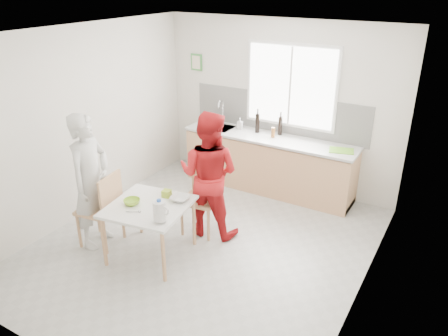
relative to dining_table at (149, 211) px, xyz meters
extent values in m
plane|color=#B7B7B2|center=(0.46, 0.50, -0.64)|extent=(4.50, 4.50, 0.00)
plane|color=silver|center=(0.46, 2.75, 0.71)|extent=(4.00, 0.00, 4.00)
plane|color=silver|center=(0.46, -1.75, 0.71)|extent=(4.00, 0.00, 4.00)
plane|color=silver|center=(-1.54, 0.50, 0.71)|extent=(0.00, 4.50, 4.50)
plane|color=silver|center=(2.46, 0.50, 0.71)|extent=(0.00, 4.50, 4.50)
plane|color=white|center=(0.46, 0.50, 2.06)|extent=(4.50, 4.50, 0.00)
cube|color=white|center=(0.66, 2.73, 1.06)|extent=(1.50, 0.03, 1.30)
cube|color=white|center=(0.66, 2.71, 1.06)|extent=(1.40, 0.02, 1.20)
cube|color=white|center=(0.66, 2.71, 1.06)|extent=(0.03, 0.03, 1.20)
cube|color=white|center=(0.46, 2.74, 0.59)|extent=(3.00, 0.02, 0.65)
cube|color=#479C48|center=(-1.09, 2.73, 1.26)|extent=(0.22, 0.02, 0.28)
cube|color=beige|center=(-1.09, 2.72, 1.26)|extent=(0.16, 0.01, 0.22)
cube|color=tan|center=(0.46, 2.45, -0.21)|extent=(2.80, 0.60, 0.86)
cube|color=#3F3326|center=(0.46, 2.45, -0.59)|extent=(2.80, 0.54, 0.10)
cube|color=silver|center=(0.46, 2.45, 0.26)|extent=(2.84, 0.64, 0.04)
cube|color=#A5A5AA|center=(-0.49, 2.45, 0.27)|extent=(0.50, 0.40, 0.03)
cylinder|color=silver|center=(-0.49, 2.61, 0.46)|extent=(0.02, 0.02, 0.36)
torus|color=silver|center=(-0.49, 2.54, 0.64)|extent=(0.02, 0.18, 0.18)
cube|color=white|center=(0.00, 0.00, 0.06)|extent=(1.06, 1.06, 0.04)
cylinder|color=tan|center=(-0.34, -0.47, -0.31)|extent=(0.05, 0.05, 0.66)
cylinder|color=tan|center=(-0.47, 0.34, -0.31)|extent=(0.05, 0.05, 0.66)
cylinder|color=tan|center=(0.47, -0.34, -0.31)|extent=(0.05, 0.05, 0.66)
cylinder|color=tan|center=(0.34, 0.47, -0.31)|extent=(0.05, 0.05, 0.66)
cube|color=tan|center=(-0.74, -0.11, -0.14)|extent=(0.54, 0.54, 0.04)
cube|color=tan|center=(-0.53, -0.08, 0.13)|extent=(0.10, 0.45, 0.49)
cylinder|color=tan|center=(-0.97, 0.05, -0.40)|extent=(0.04, 0.04, 0.48)
cylinder|color=tan|center=(-0.91, -0.34, -0.40)|extent=(0.04, 0.04, 0.48)
cylinder|color=tan|center=(-0.57, 0.12, -0.40)|extent=(0.04, 0.04, 0.48)
cylinder|color=tan|center=(-0.51, -0.28, -0.40)|extent=(0.04, 0.04, 0.48)
cube|color=tan|center=(0.23, 0.79, -0.15)|extent=(0.52, 0.52, 0.04)
cube|color=tan|center=(0.20, 1.00, 0.11)|extent=(0.43, 0.10, 0.48)
cylinder|color=tan|center=(0.07, 0.57, -0.41)|extent=(0.04, 0.04, 0.47)
cylinder|color=tan|center=(0.45, 0.63, -0.41)|extent=(0.04, 0.04, 0.47)
cylinder|color=tan|center=(0.01, 0.96, -0.41)|extent=(0.04, 0.04, 0.47)
cylinder|color=tan|center=(0.39, 1.02, -0.41)|extent=(0.04, 0.04, 0.47)
imported|color=silver|center=(-0.81, -0.12, 0.25)|extent=(0.52, 0.71, 1.78)
imported|color=red|center=(0.33, 0.85, 0.22)|extent=(0.93, 0.77, 1.73)
imported|color=#94C82E|center=(-0.19, -0.08, 0.11)|extent=(0.23, 0.23, 0.06)
imported|color=silver|center=(0.26, 0.29, 0.10)|extent=(0.26, 0.26, 0.06)
cylinder|color=white|center=(0.36, -0.23, 0.21)|extent=(0.15, 0.15, 0.24)
cylinder|color=blue|center=(0.36, -0.23, 0.34)|extent=(0.05, 0.05, 0.03)
torus|color=white|center=(0.43, -0.23, 0.23)|extent=(0.11, 0.04, 0.11)
cube|color=#9FC22C|center=(0.06, 0.29, 0.12)|extent=(0.11, 0.11, 0.09)
cylinder|color=#A5A5AA|center=(-0.05, -0.23, 0.08)|extent=(0.15, 0.09, 0.01)
cube|color=#6EBC2B|center=(1.63, 2.43, 0.29)|extent=(0.40, 0.33, 0.01)
cylinder|color=black|center=(0.21, 2.54, 0.44)|extent=(0.07, 0.07, 0.32)
cylinder|color=black|center=(0.57, 2.62, 0.43)|extent=(0.07, 0.07, 0.30)
cylinder|color=#995821|center=(0.52, 2.45, 0.36)|extent=(0.06, 0.06, 0.16)
imported|color=#999999|center=(-0.12, 2.55, 0.37)|extent=(0.10, 0.10, 0.19)
camera|label=1|loc=(3.15, -3.55, 2.64)|focal=35.00mm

